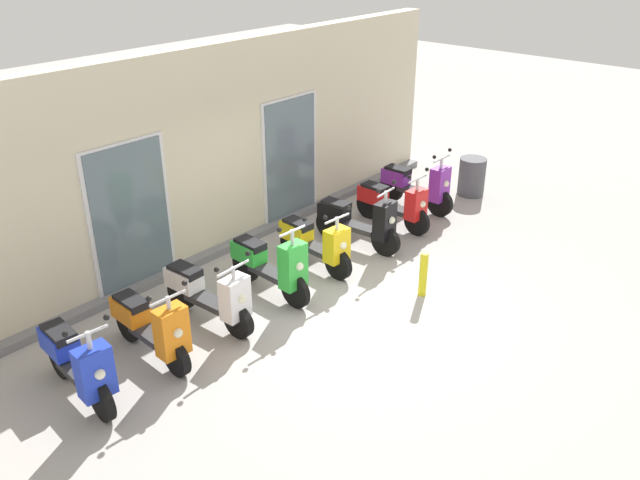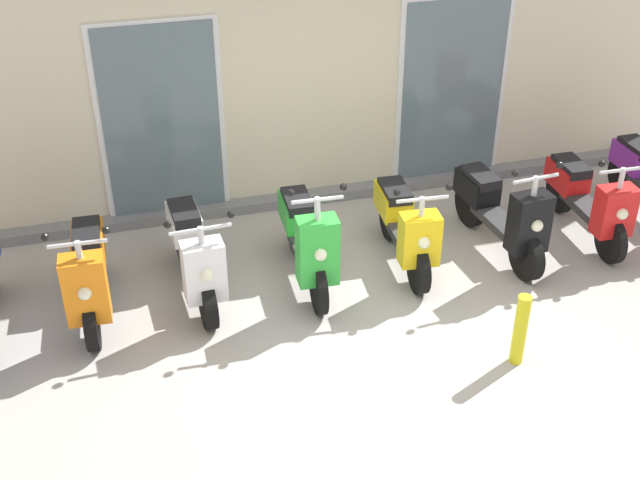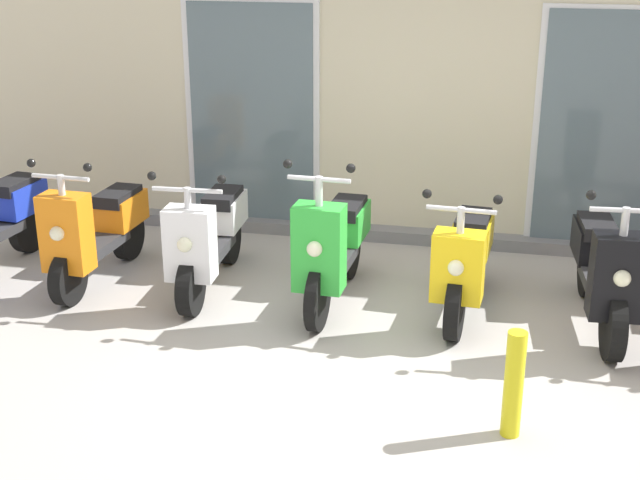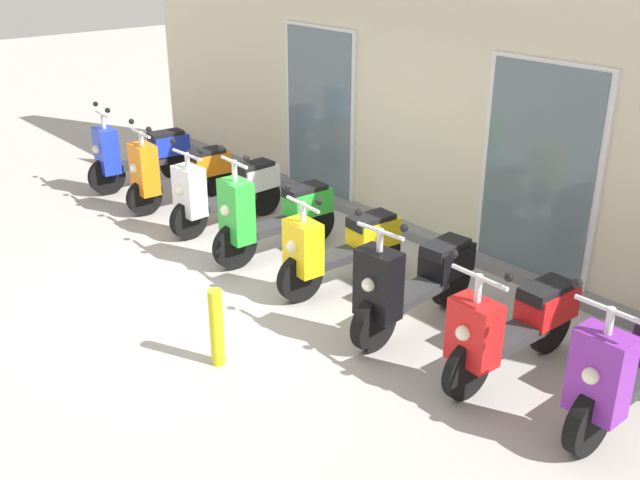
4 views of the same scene
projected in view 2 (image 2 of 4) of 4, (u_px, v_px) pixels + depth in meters
The scene contains 9 objects.
ground_plane at pixel (388, 330), 7.68m from camera, with size 40.00×40.00×0.00m, color #A8A39E.
storefront_facade at pixel (309, 62), 9.13m from camera, with size 11.35×0.50×3.38m.
scooter_orange at pixel (88, 273), 7.65m from camera, with size 0.57×1.54×1.21m.
scooter_white at pixel (194, 254), 7.95m from camera, with size 0.63×1.62×1.17m.
scooter_green at pixel (307, 238), 8.09m from camera, with size 0.55×1.62×1.33m.
scooter_yellow at pixel (405, 225), 8.43m from camera, with size 0.58×1.54×1.15m.
scooter_black at pixel (501, 212), 8.61m from camera, with size 0.56×1.66×1.25m.
scooter_red at pixel (588, 198), 8.89m from camera, with size 0.59×1.61×1.18m.
curb_bollard at pixel (520, 330), 7.12m from camera, with size 0.12×0.12×0.70m, color yellow.
Camera 2 is at (-2.26, -5.68, 4.77)m, focal length 46.16 mm.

